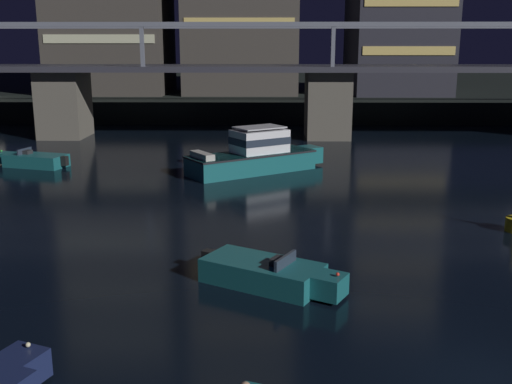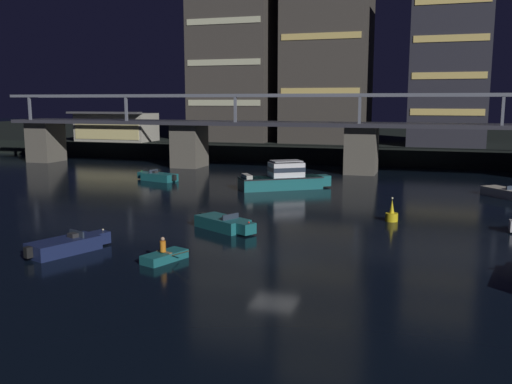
# 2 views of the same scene
# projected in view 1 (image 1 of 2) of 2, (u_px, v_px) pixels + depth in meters

# --- Properties ---
(far_riverbank) EXTENTS (240.00, 80.00, 2.20)m
(far_riverbank) POSITION_uv_depth(u_px,v_px,m) (297.00, 86.00, 97.64)
(far_riverbank) COLOR black
(far_riverbank) RESTS_ON ground
(river_bridge) EXTENTS (95.08, 6.40, 9.38)m
(river_bridge) POSITION_uv_depth(u_px,v_px,m) (328.00, 89.00, 50.31)
(river_bridge) COLOR #605B51
(river_bridge) RESTS_ON ground
(cabin_cruiser_near_left) EXTENTS (8.76, 6.75, 2.79)m
(cabin_cruiser_near_left) POSITION_uv_depth(u_px,v_px,m) (256.00, 155.00, 37.30)
(cabin_cruiser_near_left) COLOR #196066
(cabin_cruiser_near_left) RESTS_ON ground
(speedboat_near_right) EXTENTS (4.87, 3.58, 1.16)m
(speedboat_near_right) POSITION_uv_depth(u_px,v_px,m) (268.00, 274.00, 19.74)
(speedboat_near_right) COLOR #196066
(speedboat_near_right) RESTS_ON ground
(speedboat_mid_left) EXTENTS (5.17, 2.84, 1.16)m
(speedboat_mid_left) POSITION_uv_depth(u_px,v_px,m) (33.00, 160.00, 39.04)
(speedboat_mid_left) COLOR #196066
(speedboat_mid_left) RESTS_ON ground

